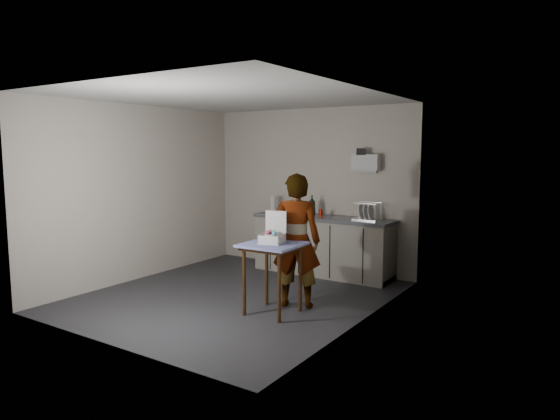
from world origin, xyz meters
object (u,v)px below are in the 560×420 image
Objects in this scene: kitchen_counter at (323,247)px; bakery_box at (272,236)px; soda_can at (321,213)px; dark_bottle at (301,208)px; paper_towel at (273,205)px; soap_bottle at (312,205)px; side_table at (273,252)px; dish_rack at (367,216)px; standing_man at (296,241)px.

kitchen_counter is 6.09× the size of bakery_box.
dark_bottle reaches higher than soda_can.
paper_towel is at bearing 177.42° from dark_bottle.
dark_bottle is at bearing 98.45° from bakery_box.
kitchen_counter is 19.33× the size of soda_can.
soap_bottle reaches higher than bakery_box.
soap_bottle is 0.20m from dark_bottle.
soda_can is at bearing -128.97° from kitchen_counter.
dark_bottle is at bearing 178.41° from soda_can.
side_table is 2.30× the size of bakery_box.
kitchen_counter is at bearing 99.71° from side_table.
dish_rack is (1.64, 0.04, -0.07)m from paper_towel.
soap_bottle reaches higher than dark_bottle.
standing_man is at bearing -48.58° from paper_towel.
bakery_box is (-0.02, 0.02, 0.19)m from side_table.
soap_bottle is 2.77× the size of soda_can.
bakery_box reaches higher than dish_rack.
standing_man is at bearing -61.06° from dark_bottle.
bakery_box is (0.59, -1.97, -0.14)m from soap_bottle.
standing_man is 1.67m from dish_rack.
bakery_box is (1.32, -1.98, -0.11)m from paper_towel.
side_table is 2.11m from soap_bottle.
standing_man is at bearing -97.43° from dish_rack.
paper_towel reaches higher than side_table.
soda_can is at bearing 88.86° from bakery_box.
soap_bottle is at bearing -177.39° from dish_rack.
kitchen_counter is 1.35× the size of standing_man.
soap_bottle is 1.20× the size of paper_towel.
kitchen_counter reaches higher than side_table.
kitchen_counter is 6.97× the size of soap_bottle.
soap_bottle is at bearing -88.96° from standing_man.
kitchen_counter is 6.00× the size of dish_rack.
dish_rack is at bearing 3.16° from dark_bottle.
side_table is 2.14m from dark_bottle.
soap_bottle is 0.87× the size of bakery_box.
kitchen_counter is at bearing 3.75° from dark_bottle.
kitchen_counter is at bearing 1.81° from soap_bottle.
standing_man is at bearing 60.80° from bakery_box.
paper_towel reaches higher than dark_bottle.
soda_can is 0.31× the size of dish_rack.
soap_bottle is at bearing 5.83° from dark_bottle.
dish_rack is (0.22, 1.65, 0.14)m from standing_man.
dark_bottle is 0.57× the size of dish_rack.
bakery_box is (-0.11, -0.37, 0.10)m from standing_man.
kitchen_counter is 2.64× the size of side_table.
paper_towel is at bearing -70.79° from standing_man.
standing_man reaches higher than dark_bottle.
soap_bottle is 0.73m from paper_towel.
kitchen_counter is 8.35× the size of paper_towel.
soda_can is at bearing -94.04° from standing_man.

